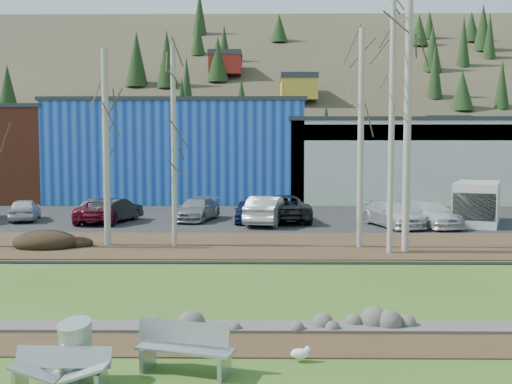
{
  "coord_description": "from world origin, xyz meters",
  "views": [
    {
      "loc": [
        0.83,
        -9.91,
        4.12
      ],
      "look_at": [
        0.58,
        13.29,
        2.5
      ],
      "focal_mm": 40.0,
      "sensor_mm": 36.0,
      "label": 1
    }
  ],
  "objects_px": {
    "car_0": "(25,209)",
    "car_2": "(102,211)",
    "car_1": "(115,210)",
    "car_9": "(107,210)",
    "bench_damaged": "(61,370)",
    "car_6": "(284,208)",
    "car_7": "(393,214)",
    "bench_intact": "(185,348)",
    "car_4": "(248,211)",
    "car_8": "(429,214)",
    "litter_bin": "(75,354)",
    "car_5": "(267,210)",
    "car_3": "(197,209)",
    "van_white": "(477,203)",
    "seagull": "(300,353)"
  },
  "relations": [
    {
      "from": "car_0",
      "to": "car_2",
      "type": "relative_size",
      "value": 0.8
    },
    {
      "from": "car_1",
      "to": "car_9",
      "type": "distance_m",
      "value": 0.44
    },
    {
      "from": "bench_damaged",
      "to": "car_1",
      "type": "distance_m",
      "value": 23.21
    },
    {
      "from": "car_2",
      "to": "car_1",
      "type": "bearing_deg",
      "value": -172.9
    },
    {
      "from": "car_6",
      "to": "car_7",
      "type": "bearing_deg",
      "value": 152.1
    },
    {
      "from": "bench_intact",
      "to": "car_9",
      "type": "bearing_deg",
      "value": 124.19
    },
    {
      "from": "bench_damaged",
      "to": "car_4",
      "type": "relative_size",
      "value": 0.45
    },
    {
      "from": "bench_intact",
      "to": "car_8",
      "type": "distance_m",
      "value": 22.51
    },
    {
      "from": "car_2",
      "to": "car_4",
      "type": "xyz_separation_m",
      "value": [
        8.29,
        0.06,
        -0.03
      ]
    },
    {
      "from": "litter_bin",
      "to": "car_6",
      "type": "distance_m",
      "value": 23.2
    },
    {
      "from": "car_5",
      "to": "car_4",
      "type": "bearing_deg",
      "value": -27.91
    },
    {
      "from": "car_2",
      "to": "car_6",
      "type": "relative_size",
      "value": 0.87
    },
    {
      "from": "car_4",
      "to": "car_8",
      "type": "distance_m",
      "value": 9.87
    },
    {
      "from": "car_0",
      "to": "car_5",
      "type": "relative_size",
      "value": 0.8
    },
    {
      "from": "car_3",
      "to": "van_white",
      "type": "xyz_separation_m",
      "value": [
        15.71,
        -1.52,
        0.51
      ]
    },
    {
      "from": "bench_intact",
      "to": "car_1",
      "type": "relative_size",
      "value": 0.46
    },
    {
      "from": "seagull",
      "to": "car_8",
      "type": "relative_size",
      "value": 0.09
    },
    {
      "from": "car_4",
      "to": "car_9",
      "type": "xyz_separation_m",
      "value": [
        -8.04,
        0.04,
        0.05
      ]
    },
    {
      "from": "bench_damaged",
      "to": "car_7",
      "type": "relative_size",
      "value": 0.36
    },
    {
      "from": "car_2",
      "to": "van_white",
      "type": "distance_m",
      "value": 21.0
    },
    {
      "from": "bench_intact",
      "to": "car_9",
      "type": "xyz_separation_m",
      "value": [
        -7.39,
        21.75,
        0.36
      ]
    },
    {
      "from": "car_3",
      "to": "car_5",
      "type": "bearing_deg",
      "value": -11.17
    },
    {
      "from": "van_white",
      "to": "bench_intact",
      "type": "bearing_deg",
      "value": -98.29
    },
    {
      "from": "car_3",
      "to": "car_4",
      "type": "xyz_separation_m",
      "value": [
        3.02,
        -0.9,
        -0.01
      ]
    },
    {
      "from": "car_1",
      "to": "car_7",
      "type": "distance_m",
      "value": 15.5
    },
    {
      "from": "car_5",
      "to": "car_8",
      "type": "xyz_separation_m",
      "value": [
        8.64,
        -0.84,
        -0.11
      ]
    },
    {
      "from": "litter_bin",
      "to": "van_white",
      "type": "xyz_separation_m",
      "value": [
        15.27,
        21.55,
        0.8
      ]
    },
    {
      "from": "car_6",
      "to": "car_8",
      "type": "bearing_deg",
      "value": 157.19
    },
    {
      "from": "car_3",
      "to": "car_9",
      "type": "xyz_separation_m",
      "value": [
        -5.03,
        -0.86,
        0.04
      ]
    },
    {
      "from": "car_4",
      "to": "car_7",
      "type": "relative_size",
      "value": 0.8
    },
    {
      "from": "bench_intact",
      "to": "seagull",
      "type": "height_order",
      "value": "bench_intact"
    },
    {
      "from": "van_white",
      "to": "car_7",
      "type": "bearing_deg",
      "value": -143.06
    },
    {
      "from": "car_5",
      "to": "van_white",
      "type": "distance_m",
      "value": 11.64
    },
    {
      "from": "car_5",
      "to": "car_8",
      "type": "height_order",
      "value": "car_5"
    },
    {
      "from": "seagull",
      "to": "car_9",
      "type": "distance_m",
      "value": 23.3
    },
    {
      "from": "seagull",
      "to": "van_white",
      "type": "xyz_separation_m",
      "value": [
        11.15,
        20.57,
        1.13
      ]
    },
    {
      "from": "car_1",
      "to": "car_6",
      "type": "height_order",
      "value": "car_6"
    },
    {
      "from": "bench_intact",
      "to": "car_0",
      "type": "distance_m",
      "value": 25.69
    },
    {
      "from": "car_2",
      "to": "van_white",
      "type": "bearing_deg",
      "value": 177.65
    },
    {
      "from": "seagull",
      "to": "car_7",
      "type": "bearing_deg",
      "value": 68.56
    },
    {
      "from": "car_7",
      "to": "car_8",
      "type": "relative_size",
      "value": 1.0
    },
    {
      "from": "bench_intact",
      "to": "car_6",
      "type": "height_order",
      "value": "car_6"
    },
    {
      "from": "car_3",
      "to": "car_6",
      "type": "distance_m",
      "value": 5.06
    },
    {
      "from": "car_5",
      "to": "car_8",
      "type": "bearing_deg",
      "value": -173.34
    },
    {
      "from": "car_1",
      "to": "car_9",
      "type": "bearing_deg",
      "value": 16.28
    },
    {
      "from": "bench_damaged",
      "to": "car_9",
      "type": "relative_size",
      "value": 0.41
    },
    {
      "from": "seagull",
      "to": "car_1",
      "type": "distance_m",
      "value": 23.12
    },
    {
      "from": "litter_bin",
      "to": "car_3",
      "type": "xyz_separation_m",
      "value": [
        -0.44,
        23.07,
        0.29
      ]
    },
    {
      "from": "litter_bin",
      "to": "car_8",
      "type": "distance_m",
      "value": 23.84
    },
    {
      "from": "bench_damaged",
      "to": "car_2",
      "type": "bearing_deg",
      "value": 105.88
    }
  ]
}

